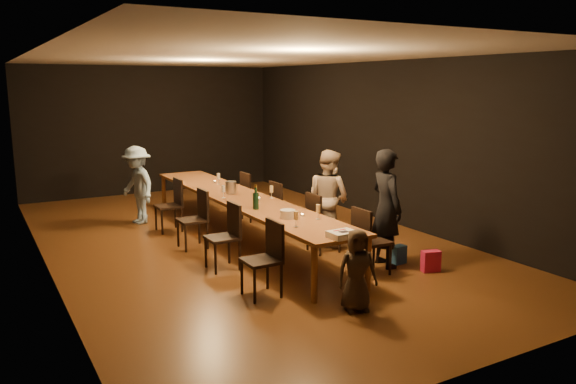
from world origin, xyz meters
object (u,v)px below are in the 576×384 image
chair_left_0 (261,260)px  child (357,270)px  man_blue (137,185)px  chair_left_2 (192,219)px  table (241,199)px  chair_right_1 (324,222)px  chair_right_2 (286,208)px  champagne_bottle (256,197)px  chair_right_3 (255,196)px  chair_left_1 (222,237)px  chair_left_3 (168,205)px  birthday_cake (343,234)px  ice_bucket (231,187)px  chair_right_0 (372,241)px  woman_birthday (386,208)px  plate_stack (288,214)px  woman_tan (329,197)px

chair_left_0 → child: (0.75, -0.93, 0.01)m
man_blue → chair_left_2: bearing=-3.9°
table → chair_right_1: (0.85, -1.20, -0.24)m
chair_right_2 → champagne_bottle: champagne_bottle is taller
chair_right_3 → chair_left_1: size_ratio=1.00×
chair_left_1 → chair_left_3: 2.40m
chair_left_2 → birthday_cake: bearing=-163.7°
table → child: (-0.10, -3.33, -0.22)m
chair_right_2 → chair_left_0: bearing=-35.3°
man_blue → ice_bucket: bearing=20.9°
chair_right_0 → chair_left_3: size_ratio=1.00×
woman_birthday → plate_stack: bearing=76.0°
child → man_blue: bearing=116.7°
chair_right_1 → chair_left_0: same height
table → chair_right_2: chair_right_2 is taller
chair_left_3 → child: child is taller
chair_left_3 → birthday_cake: 4.20m
chair_left_3 → birthday_cake: bearing=-168.3°
chair_left_1 → woman_tan: size_ratio=0.60×
chair_right_2 → chair_left_3: 2.08m
chair_left_3 → plate_stack: bearing=-165.3°
birthday_cake → ice_bucket: 3.23m
chair_right_2 → chair_left_0: same height
chair_left_0 → plate_stack: (0.76, 0.69, 0.34)m
chair_right_1 → champagne_bottle: champagne_bottle is taller
chair_right_1 → woman_birthday: size_ratio=0.55×
man_blue → birthday_cake: 5.08m
woman_birthday → table: bearing=36.0°
table → birthday_cake: (-0.00, -2.90, 0.09)m
woman_birthday → birthday_cake: 1.42m
table → chair_right_1: 1.49m
chair_left_1 → ice_bucket: (0.82, 1.53, 0.39)m
champagne_bottle → ice_bucket: (0.18, 1.31, -0.08)m
child → plate_stack: child is taller
chair_right_1 → chair_right_3: 2.40m
woman_tan → birthday_cake: bearing=135.3°
chair_right_0 → woman_birthday: bearing=115.5°
woman_tan → child: 2.77m
chair_right_3 → chair_left_3: size_ratio=1.00×
champagne_bottle → ice_bucket: bearing=82.1°
chair_left_3 → champagne_bottle: champagne_bottle is taller
birthday_cake → ice_bucket: (-0.03, 3.23, 0.07)m
chair_right_2 → plate_stack: chair_right_2 is taller
birthday_cake → champagne_bottle: (-0.21, 1.92, 0.15)m
chair_right_1 → chair_left_2: 2.08m
chair_left_3 → champagne_bottle: size_ratio=2.50×
table → plate_stack: size_ratio=28.27×
chair_right_2 → birthday_cake: size_ratio=2.75×
chair_right_3 → child: size_ratio=0.97×
chair_left_2 → woman_birthday: 3.07m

